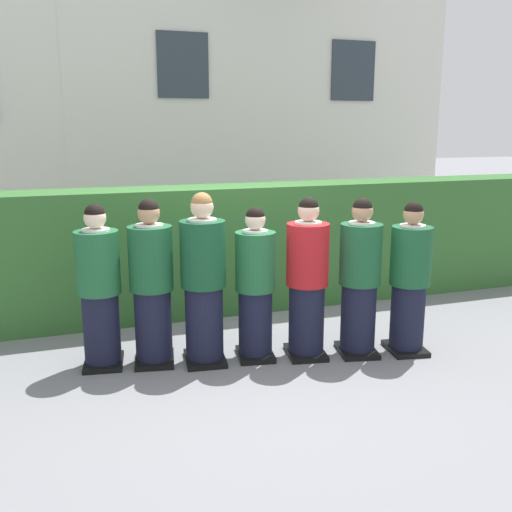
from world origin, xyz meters
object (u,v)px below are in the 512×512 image
student_front_row_0 (99,291)px  student_front_row_1 (152,287)px  student_front_row_6 (409,282)px  student_in_red_blazer (307,282)px  student_front_row_3 (255,288)px  student_front_row_5 (360,281)px  student_front_row_2 (204,283)px

student_front_row_0 → student_front_row_1: size_ratio=0.98×
student_front_row_6 → student_in_red_blazer: bearing=167.0°
student_front_row_3 → student_in_red_blazer: (0.50, -0.12, 0.04)m
student_front_row_0 → student_front_row_6: bearing=-12.2°
student_in_red_blazer → student_front_row_6: 1.05m
student_front_row_1 → student_front_row_5: (2.01, -0.44, -0.01)m
student_front_row_3 → student_front_row_6: 1.57m
student_front_row_2 → student_front_row_6: (2.03, -0.42, -0.06)m
student_front_row_2 → student_front_row_0: bearing=166.5°
student_front_row_1 → student_in_red_blazer: size_ratio=1.00×
student_front_row_2 → student_front_row_5: 1.56m
student_front_row_1 → student_front_row_0: bearing=169.4°
student_front_row_0 → student_front_row_1: 0.49m
student_front_row_2 → student_in_red_blazer: (1.01, -0.18, -0.03)m
student_front_row_1 → student_front_row_5: bearing=-12.3°
student_front_row_3 → student_in_red_blazer: 0.52m
student_front_row_3 → student_front_row_5: 1.05m
student_in_red_blazer → student_front_row_3: bearing=166.5°
student_front_row_0 → student_front_row_3: bearing=-11.1°
student_front_row_0 → student_front_row_3: size_ratio=1.04×
student_front_row_1 → student_front_row_2: student_front_row_2 is taller
student_front_row_1 → student_front_row_6: (2.51, -0.56, -0.03)m
student_front_row_1 → student_in_red_blazer: (1.49, -0.32, -0.00)m
student_in_red_blazer → student_front_row_6: bearing=-13.0°
student_front_row_0 → student_in_red_blazer: size_ratio=0.98×
student_front_row_5 → student_in_red_blazer: bearing=167.3°
student_front_row_5 → student_front_row_6: bearing=-13.3°
student_front_row_2 → student_front_row_5: size_ratio=1.05×
student_in_red_blazer → student_front_row_5: 0.53m
student_front_row_2 → student_front_row_5: student_front_row_2 is taller
student_front_row_1 → student_front_row_3: bearing=-11.4°
student_front_row_5 → student_front_row_6: student_front_row_5 is taller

